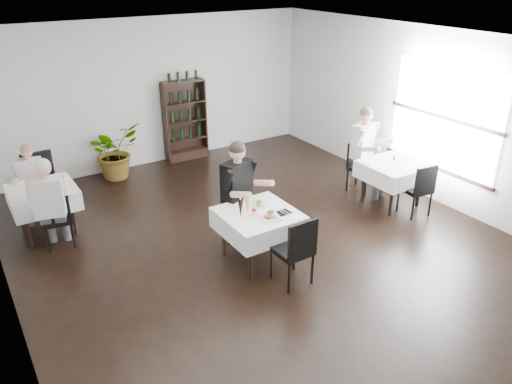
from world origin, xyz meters
TOP-DOWN VIEW (x-y plane):
  - room_shell at (0.00, 0.00)m, footprint 9.00×9.00m
  - window_right at (3.48, 0.00)m, footprint 0.06×2.30m
  - wine_shelf at (0.60, 4.31)m, footprint 0.90×0.28m
  - main_table at (-0.30, 0.00)m, footprint 1.03×1.03m
  - left_table at (-2.70, 2.50)m, footprint 0.98×0.98m
  - right_table at (2.70, 0.30)m, footprint 0.98×0.98m
  - potted_tree at (-1.05, 4.11)m, footprint 1.25×1.19m
  - main_chair_far at (-0.18, 0.75)m, footprint 0.57×0.57m
  - main_chair_near at (-0.21, -0.78)m, footprint 0.47×0.47m
  - left_chair_far at (-2.59, 3.17)m, footprint 0.51×0.52m
  - left_chair_near at (-2.65, 1.90)m, footprint 0.46×0.46m
  - right_chair_far at (2.61, 1.07)m, footprint 0.55×0.56m
  - right_chair_near at (2.73, -0.28)m, footprint 0.48×0.48m
  - diner_main at (-0.26, 0.50)m, footprint 0.70×0.75m
  - diner_left_far at (-2.76, 3.07)m, footprint 0.55×0.59m
  - diner_left_near at (-2.70, 1.83)m, footprint 0.63×0.68m
  - diner_right_far at (2.62, 0.89)m, footprint 0.69×0.74m
  - plate_far at (-0.19, 0.17)m, footprint 0.27×0.27m
  - plate_near at (-0.25, -0.22)m, footprint 0.32×0.32m
  - pilsner_dark at (-0.58, 0.01)m, footprint 0.08×0.08m
  - pilsner_lager at (-0.44, 0.07)m, footprint 0.08×0.08m
  - coke_bottle at (-0.39, -0.03)m, footprint 0.06×0.06m
  - napkin_cutlery at (-0.01, -0.20)m, footprint 0.21×0.23m
  - pepper_mill at (2.81, 0.41)m, footprint 0.04×0.04m

SIDE VIEW (x-z plane):
  - left_chair_near at x=-2.65m, z-range 0.06..0.96m
  - right_chair_near at x=2.73m, z-range 0.07..1.01m
  - right_chair_far at x=2.61m, z-range 0.07..1.02m
  - main_chair_far at x=-0.18m, z-range 0.07..1.02m
  - potted_tree at x=-1.05m, z-range 0.00..1.10m
  - main_chair_near at x=-0.21m, z-range 0.07..1.07m
  - left_table at x=-2.70m, z-range 0.24..1.01m
  - right_table at x=2.70m, z-range 0.24..1.01m
  - main_table at x=-0.30m, z-range 0.24..1.01m
  - left_chair_far at x=-2.59m, z-range 0.08..1.17m
  - diner_left_far at x=-2.76m, z-range 0.10..1.41m
  - napkin_cutlery at x=-0.01m, z-range 0.77..0.79m
  - plate_far at x=-0.19m, z-range 0.75..0.82m
  - plate_near at x=-0.25m, z-range 0.75..0.83m
  - pepper_mill at x=2.81m, z-range 0.77..0.87m
  - wine_shelf at x=0.60m, z-range -0.03..1.72m
  - coke_bottle at x=-0.39m, z-range 0.75..0.99m
  - diner_left_near at x=-2.70m, z-range 0.12..1.63m
  - pilsner_lager at x=-0.44m, z-range 0.74..1.06m
  - pilsner_dark at x=-0.58m, z-range 0.74..1.07m
  - diner_right_far at x=2.62m, z-range 0.13..1.78m
  - diner_main at x=-0.26m, z-range 0.13..1.78m
  - window_right at x=3.48m, z-range 0.57..2.42m
  - room_shell at x=0.00m, z-range -3.00..6.00m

